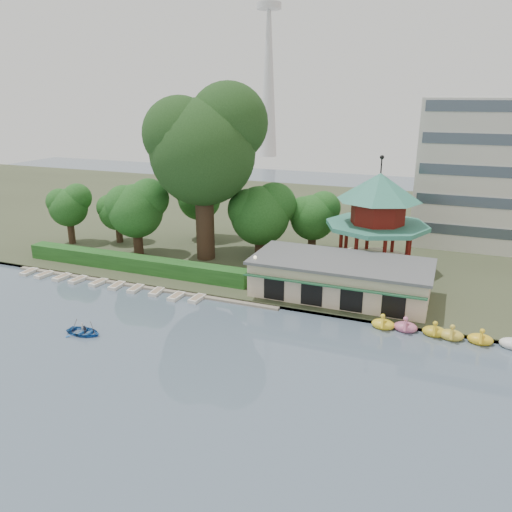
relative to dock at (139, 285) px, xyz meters
The scene contains 14 objects.
ground_plane 20.97m from the dock, 55.10° to the right, with size 220.00×220.00×0.00m, color slate.
shore 36.81m from the dock, 70.97° to the left, with size 220.00×70.00×0.40m, color #424930.
embankment 12.00m from the dock, ahead, with size 220.00×0.60×0.30m, color gray.
dock is the anchor object (origin of this frame).
boathouse 22.62m from the dock, 12.24° to the left, with size 18.60×9.39×3.90m.
pavilion 29.14m from the dock, 31.66° to the left, with size 12.40×12.40×13.50m.
broadcast_tower 130.87m from the dock, 103.73° to the left, with size 8.00×8.00×96.00m.
hedge 4.61m from the dock, 132.27° to the left, with size 30.00×2.00×1.80m, color #245D20.
lamp_post 13.99m from the dock, ahead, with size 0.36×0.36×4.28m.
big_tree 18.88m from the dock, 73.90° to the left, with size 14.34×13.36×21.99m.
small_trees 15.38m from the dock, 88.27° to the left, with size 39.28×16.77×10.09m.
swan_boats 37.00m from the dock, ahead, with size 20.42×2.01×1.92m.
moored_rowboats 3.66m from the dock, 157.82° to the right, with size 24.11×2.73×0.36m.
rowboat_with_passengers 12.31m from the dock, 79.22° to the right, with size 4.71×3.40×2.01m.
Camera 1 is at (19.95, -27.10, 20.76)m, focal length 35.00 mm.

